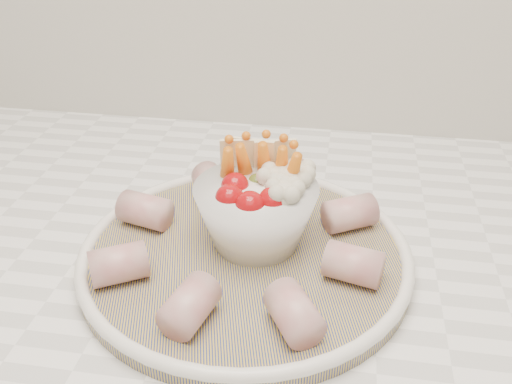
# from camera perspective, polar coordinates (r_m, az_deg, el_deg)

# --- Properties ---
(serving_platter) EXTENTS (0.38, 0.38, 0.02)m
(serving_platter) POSITION_cam_1_polar(r_m,az_deg,el_deg) (0.54, -1.07, -6.23)
(serving_platter) COLOR navy
(serving_platter) RESTS_ON kitchen_counter
(veggie_bowl) EXTENTS (0.12, 0.12, 0.10)m
(veggie_bowl) POSITION_cam_1_polar(r_m,az_deg,el_deg) (0.53, 0.27, -1.48)
(veggie_bowl) COLOR white
(veggie_bowl) RESTS_ON serving_platter
(cured_meat_rolls) EXTENTS (0.26, 0.27, 0.03)m
(cured_meat_rolls) POSITION_cam_1_polar(r_m,az_deg,el_deg) (0.53, -1.15, -4.40)
(cured_meat_rolls) COLOR #B65357
(cured_meat_rolls) RESTS_ON serving_platter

